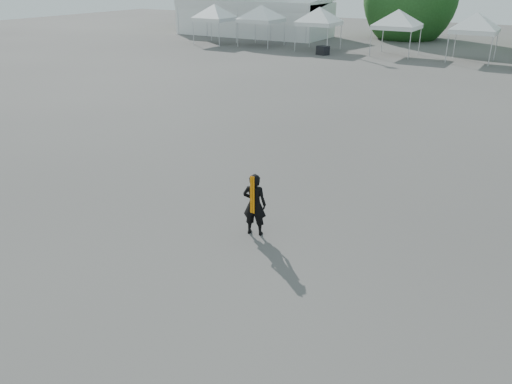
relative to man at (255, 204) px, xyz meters
The scene contains 9 objects.
ground 1.34m from the man, 58.38° to the left, with size 120.00×120.00×0.00m, color #474442.
marquee 41.85m from the man, 120.81° to the left, with size 15.00×6.25×4.23m.
tent_a 35.51m from the man, 126.35° to the left, with size 4.13×4.13×3.88m.
tent_b 34.03m from the man, 119.73° to the left, with size 4.44×4.44×3.88m.
tent_c 31.69m from the man, 111.34° to the left, with size 4.23×4.23×3.88m.
tent_d 30.47m from the man, 100.13° to the left, with size 4.41×4.41×3.88m.
tent_e 29.82m from the man, 89.74° to the left, with size 4.24×4.24×3.88m.
man is the anchor object (origin of this frame).
crate_west 29.17m from the man, 110.35° to the left, with size 0.85×0.66×0.66m, color black.
Camera 1 is at (4.87, -10.08, 5.78)m, focal length 35.00 mm.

